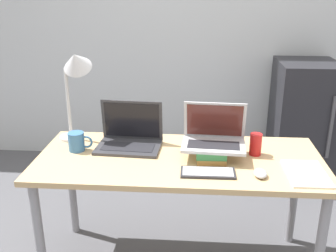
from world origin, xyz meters
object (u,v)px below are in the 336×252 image
book_stack (211,151)px  mug (77,142)px  soda_can (256,144)px  notepad (306,174)px  wireless_keyboard (208,173)px  mouse (260,173)px  desk_lamp (75,71)px  mini_fridge (302,121)px  laptop_left (130,138)px  laptop_on_books (214,137)px

book_stack → mug: 0.75m
mug → soda_can: 0.99m
notepad → wireless_keyboard: bearing=-176.7°
mug → soda_can: soda_can is taller
book_stack → mouse: 0.32m
book_stack → desk_lamp: size_ratio=0.44×
notepad → mini_fridge: 1.45m
desk_lamp → mini_fridge: desk_lamp is taller
mouse → soda_can: (0.01, 0.26, 0.04)m
laptop_left → notepad: 0.97m
mug → wireless_keyboard: bearing=-17.8°
laptop_left → wireless_keyboard: bearing=-35.4°
laptop_left → notepad: laptop_left is taller
notepad → desk_lamp: (-1.24, 0.35, 0.42)m
mouse → mug: bearing=166.2°
laptop_on_books → mouse: size_ratio=3.61×
book_stack → notepad: size_ratio=0.85×
laptop_left → mini_fridge: mini_fridge is taller
laptop_left → laptop_on_books: bearing=-11.1°
laptop_on_books → notepad: size_ratio=1.18×
laptop_left → mouse: bearing=-24.9°
laptop_left → desk_lamp: desk_lamp is taller
laptop_left → soda_can: (0.71, -0.06, 0.01)m
laptop_left → notepad: bearing=-17.2°
book_stack → mug: mug is taller
mug → mouse: bearing=-13.8°
laptop_left → mini_fridge: (1.27, 1.10, -0.25)m
laptop_left → book_stack: (0.46, -0.11, -0.02)m
desk_lamp → notepad: bearing=-15.8°
laptop_left → desk_lamp: (-0.31, 0.06, 0.37)m
notepad → desk_lamp: bearing=164.2°
mouse → soda_can: soda_can is taller
desk_lamp → mini_fridge: (1.58, 1.04, -0.63)m
mouse → soda_can: size_ratio=0.79×
wireless_keyboard → notepad: wireless_keyboard is taller
soda_can → mug: bearing=-178.9°
mouse → mini_fridge: (0.57, 1.43, -0.22)m
laptop_left → mug: laptop_left is taller
wireless_keyboard → mini_fridge: 1.65m
mouse → notepad: size_ratio=0.33×
notepad → mug: bearing=170.4°
wireless_keyboard → mug: 0.77m
book_stack → soda_can: 0.25m
wireless_keyboard → mug: size_ratio=1.96×
book_stack → wireless_keyboard: bearing=-95.1°
notepad → book_stack: bearing=159.2°
laptop_on_books → desk_lamp: bearing=168.7°
desk_lamp → mini_fridge: bearing=33.4°
book_stack → mini_fridge: size_ratio=0.25×
book_stack → mouse: size_ratio=2.59×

